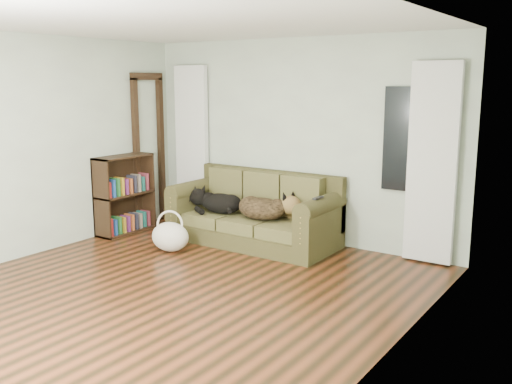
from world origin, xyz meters
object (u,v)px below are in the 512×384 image
Objects in this scene: sofa at (252,209)px; dog_shepherd at (265,208)px; bookshelf at (125,196)px; dog_black_lab at (219,203)px; tote_bag at (170,238)px.

dog_shepherd is at bearing -7.52° from sofa.
sofa is 1.84m from bookshelf.
sofa is at bearing 15.15° from dog_black_lab.
bookshelf is at bearing 17.09° from dog_shepherd.
bookshelf is (-1.26, -0.48, 0.02)m from dog_black_lab.
dog_black_lab is (-0.51, -0.06, 0.03)m from sofa.
dog_shepherd is 2.04m from bookshelf.
dog_shepherd is at bearing 11.03° from dog_black_lab.
bookshelf reaches higher than tote_bag.
dog_black_lab is 1.24× the size of tote_bag.
tote_bag is at bearing -89.91° from dog_black_lab.
dog_black_lab is at bearing -173.72° from sofa.
tote_bag is (-0.13, -0.81, -0.32)m from dog_black_lab.
sofa is at bearing 14.64° from bookshelf.
dog_black_lab is 0.90× the size of dog_shepherd.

